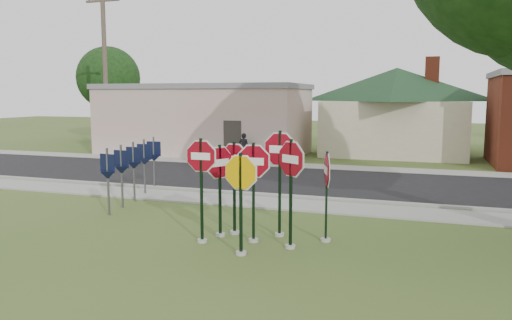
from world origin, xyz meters
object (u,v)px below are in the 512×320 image
(stop_sign_yellow, at_px, (241,190))
(utility_pole_near, at_px, (105,71))
(stop_sign_center, at_px, (253,178))
(stop_sign_left, at_px, (201,176))
(pedestrian, at_px, (244,148))

(stop_sign_yellow, relative_size, utility_pole_near, 0.25)
(stop_sign_center, xyz_separation_m, stop_sign_yellow, (0.06, -1.03, -0.11))
(stop_sign_left, bearing_deg, stop_sign_center, 21.11)
(stop_sign_left, relative_size, pedestrian, 1.73)
(stop_sign_left, height_order, utility_pole_near, utility_pole_near)
(stop_sign_yellow, bearing_deg, stop_sign_left, 154.42)
(stop_sign_center, distance_m, stop_sign_yellow, 1.04)
(stop_sign_yellow, height_order, utility_pole_near, utility_pole_near)
(stop_sign_left, relative_size, utility_pole_near, 0.28)
(utility_pole_near, bearing_deg, stop_sign_yellow, -46.81)
(stop_sign_center, distance_m, utility_pole_near, 19.98)
(stop_sign_center, bearing_deg, stop_sign_left, -158.89)
(stop_sign_yellow, relative_size, pedestrian, 1.57)
(utility_pole_near, bearing_deg, stop_sign_left, -48.27)
(stop_sign_center, height_order, stop_sign_left, stop_sign_left)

